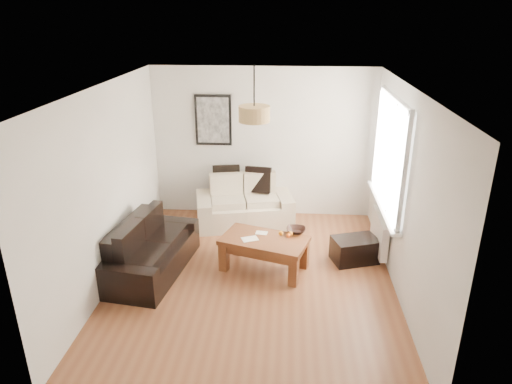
# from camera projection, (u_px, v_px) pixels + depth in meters

# --- Properties ---
(floor) EXTENTS (4.50, 4.50, 0.00)m
(floor) POSITION_uv_depth(u_px,v_px,m) (253.00, 279.00, 6.35)
(floor) COLOR brown
(floor) RESTS_ON ground
(ceiling) EXTENTS (3.80, 4.50, 0.00)m
(ceiling) POSITION_uv_depth(u_px,v_px,m) (252.00, 88.00, 5.39)
(ceiling) COLOR white
(ceiling) RESTS_ON floor
(wall_back) EXTENTS (3.80, 0.04, 2.60)m
(wall_back) POSITION_uv_depth(u_px,v_px,m) (263.00, 143.00, 7.95)
(wall_back) COLOR silver
(wall_back) RESTS_ON floor
(wall_front) EXTENTS (3.80, 0.04, 2.60)m
(wall_front) POSITION_uv_depth(u_px,v_px,m) (230.00, 291.00, 3.78)
(wall_front) COLOR silver
(wall_front) RESTS_ON floor
(wall_left) EXTENTS (0.04, 4.50, 2.60)m
(wall_left) POSITION_uv_depth(u_px,v_px,m) (107.00, 187.00, 6.00)
(wall_left) COLOR silver
(wall_left) RESTS_ON floor
(wall_right) EXTENTS (0.04, 4.50, 2.60)m
(wall_right) POSITION_uv_depth(u_px,v_px,m) (404.00, 195.00, 5.74)
(wall_right) COLOR silver
(wall_right) RESTS_ON floor
(window_bay) EXTENTS (0.14, 1.90, 1.60)m
(window_bay) POSITION_uv_depth(u_px,v_px,m) (391.00, 153.00, 6.37)
(window_bay) COLOR white
(window_bay) RESTS_ON wall_right
(radiator) EXTENTS (0.10, 0.90, 0.52)m
(radiator) POSITION_uv_depth(u_px,v_px,m) (379.00, 232.00, 6.83)
(radiator) COLOR white
(radiator) RESTS_ON wall_right
(poster) EXTENTS (0.62, 0.04, 0.87)m
(poster) POSITION_uv_depth(u_px,v_px,m) (213.00, 120.00, 7.84)
(poster) COLOR black
(poster) RESTS_ON wall_back
(pendant_shade) EXTENTS (0.40, 0.40, 0.20)m
(pendant_shade) POSITION_uv_depth(u_px,v_px,m) (254.00, 114.00, 5.80)
(pendant_shade) COLOR tan
(pendant_shade) RESTS_ON ceiling
(loveseat_cream) EXTENTS (1.76, 1.20, 0.80)m
(loveseat_cream) POSITION_uv_depth(u_px,v_px,m) (244.00, 201.00, 7.87)
(loveseat_cream) COLOR #BEB498
(loveseat_cream) RESTS_ON floor
(sofa_leather) EXTENTS (1.05, 1.79, 0.73)m
(sofa_leather) POSITION_uv_depth(u_px,v_px,m) (151.00, 248.00, 6.41)
(sofa_leather) COLOR black
(sofa_leather) RESTS_ON floor
(coffee_table) EXTENTS (1.32, 0.97, 0.48)m
(coffee_table) POSITION_uv_depth(u_px,v_px,m) (264.00, 254.00, 6.51)
(coffee_table) COLOR brown
(coffee_table) RESTS_ON floor
(ottoman) EXTENTS (0.73, 0.59, 0.36)m
(ottoman) POSITION_uv_depth(u_px,v_px,m) (355.00, 250.00, 6.74)
(ottoman) COLOR black
(ottoman) RESTS_ON floor
(cushion_left) EXTENTS (0.48, 0.23, 0.46)m
(cushion_left) POSITION_uv_depth(u_px,v_px,m) (226.00, 178.00, 7.95)
(cushion_left) COLOR black
(cushion_left) RESTS_ON loveseat_cream
(cushion_right) EXTENTS (0.46, 0.20, 0.44)m
(cushion_right) POSITION_uv_depth(u_px,v_px,m) (258.00, 180.00, 7.91)
(cushion_right) COLOR black
(cushion_right) RESTS_ON loveseat_cream
(fruit_bowl) EXTENTS (0.30, 0.30, 0.07)m
(fruit_bowl) POSITION_uv_depth(u_px,v_px,m) (296.00, 230.00, 6.58)
(fruit_bowl) COLOR black
(fruit_bowl) RESTS_ON coffee_table
(orange_a) EXTENTS (0.07, 0.07, 0.06)m
(orange_a) POSITION_uv_depth(u_px,v_px,m) (288.00, 236.00, 6.42)
(orange_a) COLOR orange
(orange_a) RESTS_ON fruit_bowl
(orange_b) EXTENTS (0.08, 0.08, 0.07)m
(orange_b) POSITION_uv_depth(u_px,v_px,m) (291.00, 234.00, 6.47)
(orange_b) COLOR orange
(orange_b) RESTS_ON fruit_bowl
(orange_c) EXTENTS (0.07, 0.07, 0.07)m
(orange_c) POSITION_uv_depth(u_px,v_px,m) (281.00, 233.00, 6.49)
(orange_c) COLOR orange
(orange_c) RESTS_ON fruit_bowl
(papers) EXTENTS (0.26, 0.23, 0.01)m
(papers) POSITION_uv_depth(u_px,v_px,m) (250.00, 239.00, 6.40)
(papers) COLOR white
(papers) RESTS_ON coffee_table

